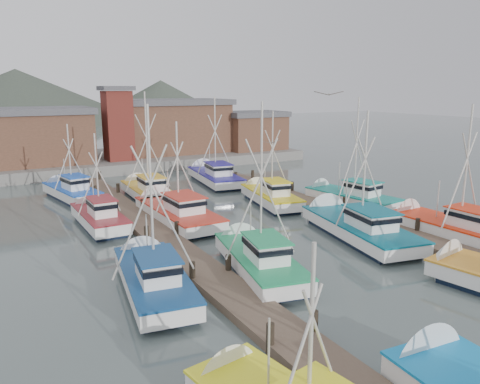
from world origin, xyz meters
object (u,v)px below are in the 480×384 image
boat_4 (256,258)px  boat_8 (175,212)px  boat_12 (146,191)px  lookout_tower (118,123)px

boat_4 → boat_8: 11.13m
boat_4 → boat_8: boat_4 is taller
boat_4 → boat_8: (-0.22, 11.13, -0.01)m
boat_4 → boat_12: (0.24, 18.93, 0.00)m
boat_12 → boat_8: bearing=-91.8°
boat_12 → boat_4: bearing=-89.2°
boat_8 → boat_12: boat_12 is taller
lookout_tower → boat_8: (-2.47, -23.74, -4.87)m
lookout_tower → boat_4: lookout_tower is taller
boat_8 → boat_12: 7.82m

